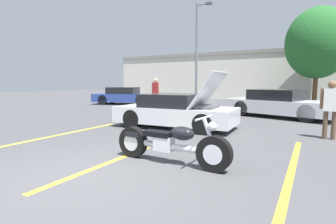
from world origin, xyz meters
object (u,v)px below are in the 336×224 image
light_pole (198,49)px  motorcycle (170,144)px  show_car_hood_open (176,111)px  spectator_by_show_car (331,105)px  parked_car_mid_row (279,104)px  tree_background (318,43)px  spectator_near_motorcycle (156,91)px  parked_car_left_row (125,96)px

light_pole → motorcycle: bearing=-69.2°
show_car_hood_open → spectator_by_show_car: (4.53, 0.38, 0.37)m
parked_car_mid_row → motorcycle: bearing=-78.8°
tree_background → spectator_near_motorcycle: (-7.80, -8.94, -3.22)m
show_car_hood_open → spectator_by_show_car: size_ratio=2.59×
light_pole → spectator_near_motorcycle: (-0.02, -5.94, -2.98)m
parked_car_left_row → spectator_near_motorcycle: (4.13, -2.47, 0.49)m
motorcycle → show_car_hood_open: show_car_hood_open is taller
parked_car_left_row → light_pole: bearing=21.5°
spectator_near_motorcycle → show_car_hood_open: bearing=-51.5°
tree_background → spectator_by_show_car: 13.55m
spectator_by_show_car → parked_car_mid_row: bearing=112.1°
parked_car_left_row → spectator_near_motorcycle: bearing=-49.3°
spectator_near_motorcycle → spectator_by_show_car: size_ratio=1.12×
light_pole → spectator_near_motorcycle: bearing=-90.2°
motorcycle → parked_car_mid_row: parked_car_mid_row is taller
show_car_hood_open → parked_car_mid_row: size_ratio=0.84×
show_car_hood_open → light_pole: bearing=106.4°
show_car_hood_open → parked_car_left_row: (-7.75, 7.04, 0.02)m
show_car_hood_open → parked_car_mid_row: bearing=56.7°
light_pole → parked_car_left_row: size_ratio=1.53×
parked_car_mid_row → parked_car_left_row: parked_car_mid_row is taller
tree_background → show_car_hood_open: (-4.18, -13.50, -3.72)m
tree_background → parked_car_left_row: tree_background is taller
show_car_hood_open → parked_car_left_row: size_ratio=0.86×
motorcycle → spectator_by_show_car: (2.77, 4.03, 0.56)m
motorcycle → spectator_near_motorcycle: size_ratio=1.36×
light_pole → tree_background: 8.35m
tree_background → spectator_by_show_car: bearing=-88.4°
light_pole → show_car_hood_open: (3.61, -10.51, -3.48)m
motorcycle → parked_car_left_row: size_ratio=0.51×
motorcycle → spectator_near_motorcycle: 9.84m
spectator_near_motorcycle → tree_background: bearing=48.9°
tree_background → spectator_by_show_car: size_ratio=4.24×
parked_car_left_row → motorcycle: bearing=-66.7°
motorcycle → spectator_by_show_car: 4.92m
parked_car_mid_row → spectator_by_show_car: (1.75, -4.30, 0.35)m
light_pole → motorcycle: size_ratio=3.02×
parked_car_left_row → spectator_near_motorcycle: size_ratio=2.68×
tree_background → spectator_near_motorcycle: tree_background is taller
parked_car_mid_row → parked_car_left_row: 10.80m
parked_car_mid_row → spectator_by_show_car: 4.66m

